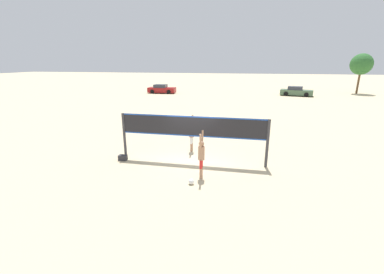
{
  "coord_description": "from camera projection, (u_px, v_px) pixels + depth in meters",
  "views": [
    {
      "loc": [
        2.43,
        -11.93,
        4.88
      ],
      "look_at": [
        0.0,
        0.0,
        1.29
      ],
      "focal_mm": 24.0,
      "sensor_mm": 36.0,
      "label": 1
    }
  ],
  "objects": [
    {
      "name": "ground_plane",
      "position": [
        192.0,
        161.0,
        13.06
      ],
      "size": [
        200.0,
        200.0,
        0.0
      ],
      "primitive_type": "plane",
      "color": "beige"
    },
    {
      "name": "volleyball_net",
      "position": [
        192.0,
        131.0,
        12.61
      ],
      "size": [
        7.38,
        0.14,
        2.34
      ],
      "color": "#38383D",
      "rests_on": "ground_plane"
    },
    {
      "name": "player_spiker",
      "position": [
        201.0,
        154.0,
        10.94
      ],
      "size": [
        0.28,
        0.7,
        2.07
      ],
      "rotation": [
        0.0,
        0.0,
        1.57
      ],
      "color": "tan",
      "rests_on": "ground_plane"
    },
    {
      "name": "player_blocker",
      "position": [
        192.0,
        133.0,
        14.28
      ],
      "size": [
        0.28,
        0.69,
        2.03
      ],
      "rotation": [
        0.0,
        0.0,
        -1.57
      ],
      "color": "tan",
      "rests_on": "ground_plane"
    },
    {
      "name": "volleyball",
      "position": [
        191.0,
        182.0,
        10.59
      ],
      "size": [
        0.24,
        0.24,
        0.24
      ],
      "color": "white",
      "rests_on": "ground_plane"
    },
    {
      "name": "gear_bag",
      "position": [
        123.0,
        158.0,
        13.18
      ],
      "size": [
        0.41,
        0.28,
        0.27
      ],
      "color": "#2D2D33",
      "rests_on": "ground_plane"
    },
    {
      "name": "parked_car_near",
      "position": [
        296.0,
        92.0,
        37.77
      ],
      "size": [
        4.76,
        2.78,
        1.36
      ],
      "rotation": [
        0.0,
        0.0,
        -0.24
      ],
      "color": "#4C6B4C",
      "rests_on": "ground_plane"
    },
    {
      "name": "parked_car_mid",
      "position": [
        162.0,
        89.0,
        40.95
      ],
      "size": [
        4.38,
        2.07,
        1.37
      ],
      "rotation": [
        0.0,
        0.0,
        0.04
      ],
      "color": "maroon",
      "rests_on": "ground_plane"
    },
    {
      "name": "tree_left_cluster",
      "position": [
        361.0,
        64.0,
        39.36
      ],
      "size": [
        3.2,
        3.2,
        6.08
      ],
      "color": "brown",
      "rests_on": "ground_plane"
    }
  ]
}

